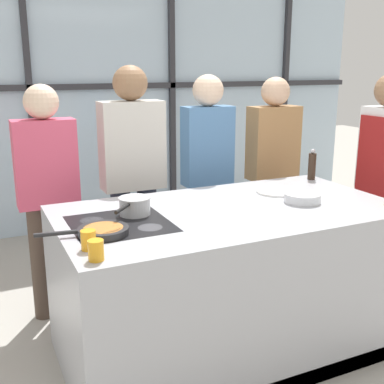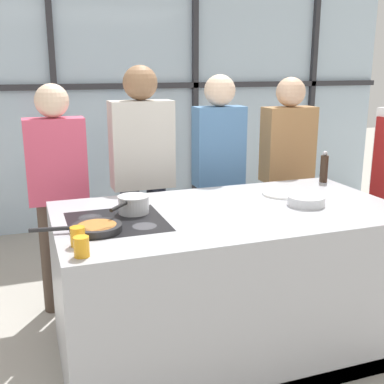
{
  "view_description": "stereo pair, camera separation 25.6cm",
  "coord_description": "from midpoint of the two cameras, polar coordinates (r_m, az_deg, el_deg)",
  "views": [
    {
      "loc": [
        -1.36,
        -2.39,
        1.75
      ],
      "look_at": [
        -0.2,
        0.1,
        1.03
      ],
      "focal_mm": 45.0,
      "sensor_mm": 36.0,
      "label": 1
    },
    {
      "loc": [
        -1.12,
        -2.48,
        1.75
      ],
      "look_at": [
        -0.2,
        0.1,
        1.03
      ],
      "focal_mm": 45.0,
      "sensor_mm": 36.0,
      "label": 2
    }
  ],
  "objects": [
    {
      "name": "saucepan",
      "position": [
        2.76,
        -9.48,
        -1.61
      ],
      "size": [
        0.26,
        0.28,
        0.1
      ],
      "color": "silver",
      "rests_on": "demo_island"
    },
    {
      "name": "demo_island",
      "position": [
        3.02,
        1.87,
        -10.49
      ],
      "size": [
        2.03,
        1.08,
        0.93
      ],
      "color": "#A8AAB2",
      "rests_on": "ground_plane"
    },
    {
      "name": "spectator_far_right",
      "position": [
        4.05,
        7.73,
        3.24
      ],
      "size": [
        0.42,
        0.23,
        1.67
      ],
      "rotation": [
        0.0,
        0.0,
        3.14
      ],
      "color": "black",
      "rests_on": "ground_plane"
    },
    {
      "name": "spectator_center_left",
      "position": [
        3.55,
        -9.08,
        2.36
      ],
      "size": [
        0.45,
        0.25,
        1.76
      ],
      "rotation": [
        0.0,
        0.0,
        3.14
      ],
      "color": "#232838",
      "rests_on": "ground_plane"
    },
    {
      "name": "juice_glass_near",
      "position": [
        2.17,
        -14.7,
        -6.75
      ],
      "size": [
        0.07,
        0.07,
        0.09
      ],
      "primitive_type": "cylinder",
      "color": "orange",
      "rests_on": "demo_island"
    },
    {
      "name": "white_plate",
      "position": [
        3.24,
        7.8,
        0.03
      ],
      "size": [
        0.27,
        0.27,
        0.01
      ],
      "primitive_type": "cylinder",
      "color": "white",
      "rests_on": "demo_island"
    },
    {
      "name": "ground_plane",
      "position": [
        3.25,
        1.81,
        -17.91
      ],
      "size": [
        18.0,
        18.0,
        0.0
      ],
      "primitive_type": "plane",
      "color": "#ADA89E"
    },
    {
      "name": "mixing_bowl",
      "position": [
        3.02,
        10.6,
        -0.67
      ],
      "size": [
        0.23,
        0.23,
        0.06
      ],
      "color": "silver",
      "rests_on": "demo_island"
    },
    {
      "name": "back_window_wall",
      "position": [
        5.36,
        -11.71,
        10.73
      ],
      "size": [
        6.4,
        0.1,
        2.8
      ],
      "color": "silver",
      "rests_on": "ground_plane"
    },
    {
      "name": "frying_pan",
      "position": [
        2.49,
        -13.59,
        -4.51
      ],
      "size": [
        0.46,
        0.26,
        0.04
      ],
      "color": "#232326",
      "rests_on": "demo_island"
    },
    {
      "name": "spectator_far_left",
      "position": [
        3.45,
        -18.78,
        0.36
      ],
      "size": [
        0.41,
        0.23,
        1.64
      ],
      "rotation": [
        0.0,
        0.0,
        3.14
      ],
      "color": "#47382D",
      "rests_on": "ground_plane"
    },
    {
      "name": "chef",
      "position": [
        3.74,
        19.86,
        2.13
      ],
      "size": [
        0.24,
        0.38,
        1.7
      ],
      "rotation": [
        0.0,
        0.0,
        1.57
      ],
      "color": "#47382D",
      "rests_on": "ground_plane"
    },
    {
      "name": "pepper_grinder",
      "position": [
        3.65,
        12.1,
        3.07
      ],
      "size": [
        0.06,
        0.06,
        0.23
      ],
      "color": "#332319",
      "rests_on": "demo_island"
    },
    {
      "name": "spectator_center_right",
      "position": [
        3.76,
        -0.12,
        2.96
      ],
      "size": [
        0.39,
        0.24,
        1.69
      ],
      "rotation": [
        0.0,
        0.0,
        3.14
      ],
      "color": "#232838",
      "rests_on": "ground_plane"
    },
    {
      "name": "juice_glass_far",
      "position": [
        2.29,
        -15.35,
        -5.56
      ],
      "size": [
        0.07,
        0.07,
        0.09
      ],
      "primitive_type": "cylinder",
      "color": "orange",
      "rests_on": "demo_island"
    }
  ]
}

